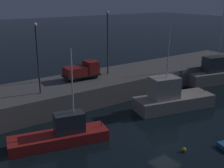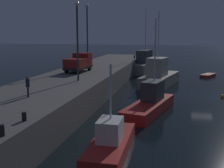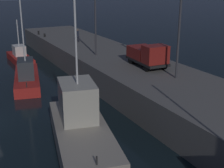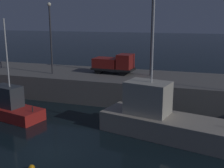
% 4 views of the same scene
% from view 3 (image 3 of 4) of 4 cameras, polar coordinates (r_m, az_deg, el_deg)
% --- Properties ---
extents(pier_quay, '(64.01, 8.65, 2.73)m').
position_cam_3_polar(pier_quay, '(31.78, 5.75, 0.47)').
color(pier_quay, '#5B5956').
rests_on(pier_quay, ground).
extents(fishing_trawler_red, '(9.89, 4.63, 9.27)m').
position_cam_3_polar(fishing_trawler_red, '(35.90, -15.10, 1.32)').
color(fishing_trawler_red, red).
rests_on(fishing_trawler_red, ground).
extents(fishing_boat_white, '(7.46, 2.43, 5.89)m').
position_cam_3_polar(fishing_boat_white, '(46.38, -16.22, 4.71)').
color(fishing_boat_white, red).
rests_on(fishing_boat_white, ground).
extents(fishing_boat_orange, '(10.82, 5.69, 10.82)m').
position_cam_3_polar(fishing_boat_orange, '(22.02, -5.64, -7.76)').
color(fishing_boat_orange, gray).
rests_on(fishing_boat_orange, ground).
extents(lamp_post_west, '(0.44, 0.44, 8.28)m').
position_cam_3_polar(lamp_post_west, '(36.08, -3.03, 12.71)').
color(lamp_post_west, '#38383D').
rests_on(lamp_post_west, pier_quay).
extents(lamp_post_east, '(0.44, 0.44, 9.10)m').
position_cam_3_polar(lamp_post_east, '(27.65, 12.13, 11.53)').
color(lamp_post_east, '#38383D').
rests_on(lamp_post_east, pier_quay).
extents(utility_truck, '(5.17, 2.57, 2.40)m').
position_cam_3_polar(utility_truck, '(31.70, 6.48, 5.23)').
color(utility_truck, black).
rests_on(utility_truck, pier_quay).
extents(dockworker, '(0.42, 0.42, 1.72)m').
position_cam_3_polar(dockworker, '(44.95, -6.18, 8.81)').
color(dockworker, black).
rests_on(dockworker, pier_quay).
extents(bollard_west, '(0.28, 0.28, 0.58)m').
position_cam_3_polar(bollard_west, '(52.16, -13.08, 8.98)').
color(bollard_west, black).
rests_on(bollard_west, pier_quay).
extents(bollard_central, '(0.28, 0.28, 0.52)m').
position_cam_3_polar(bollard_central, '(49.75, -12.02, 8.59)').
color(bollard_central, black).
rests_on(bollard_central, pier_quay).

